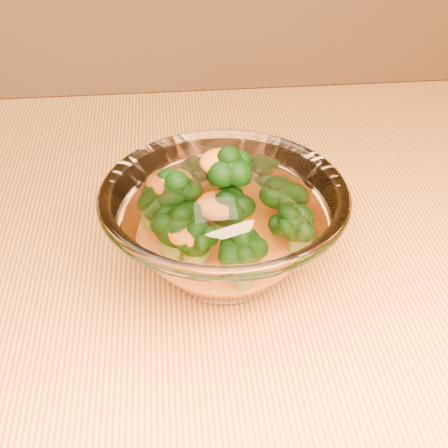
# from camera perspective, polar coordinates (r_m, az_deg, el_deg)

# --- Properties ---
(table) EXTENTS (1.20, 0.80, 0.75)m
(table) POSITION_cam_1_polar(r_m,az_deg,el_deg) (0.66, -1.03, -11.00)
(table) COLOR gold
(table) RESTS_ON ground
(glass_bowl) EXTENTS (0.22, 0.22, 0.10)m
(glass_bowl) POSITION_cam_1_polar(r_m,az_deg,el_deg) (0.57, -0.00, -0.39)
(glass_bowl) COLOR white
(glass_bowl) RESTS_ON table
(cheese_sauce) EXTENTS (0.11, 0.11, 0.03)m
(cheese_sauce) POSITION_cam_1_polar(r_m,az_deg,el_deg) (0.58, -0.00, -2.01)
(cheese_sauce) COLOR #D66012
(cheese_sauce) RESTS_ON glass_bowl
(broccoli_heap) EXTENTS (0.15, 0.15, 0.08)m
(broccoli_heap) POSITION_cam_1_polar(r_m,az_deg,el_deg) (0.56, -0.66, 1.34)
(broccoli_heap) COLOR black
(broccoli_heap) RESTS_ON cheese_sauce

